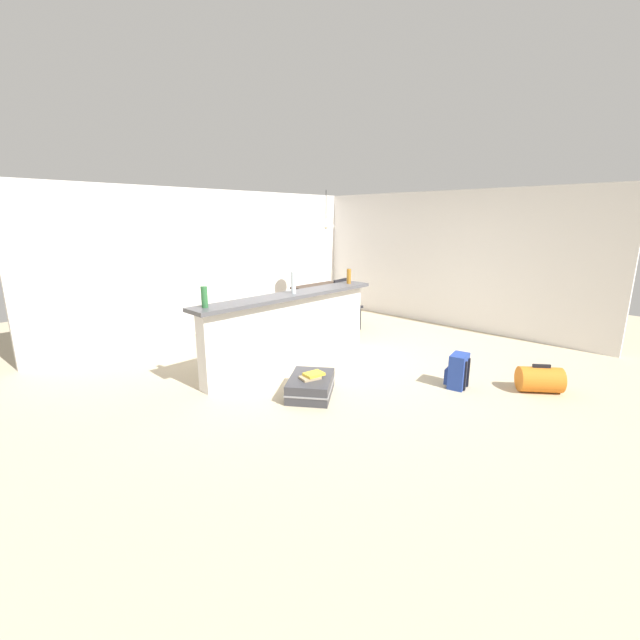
{
  "coord_description": "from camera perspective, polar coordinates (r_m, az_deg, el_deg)",
  "views": [
    {
      "loc": [
        -4.24,
        -3.54,
        2.01
      ],
      "look_at": [
        -0.23,
        0.33,
        0.63
      ],
      "focal_mm": 23.24,
      "sensor_mm": 36.0,
      "label": 1
    }
  ],
  "objects": [
    {
      "name": "backpack_blue",
      "position": [
        5.32,
        18.43,
        -6.74
      ],
      "size": [
        0.31,
        0.28,
        0.42
      ],
      "color": "#233D93",
      "rests_on": "ground_plane"
    },
    {
      "name": "bottle_amber",
      "position": [
        6.5,
        3.99,
        6.03
      ],
      "size": [
        0.07,
        0.07,
        0.23
      ],
      "primitive_type": "cylinder",
      "color": "#9E661E",
      "rests_on": "bar_countertop"
    },
    {
      "name": "wall_back",
      "position": [
        7.88,
        -13.3,
        7.96
      ],
      "size": [
        6.6,
        0.1,
        2.5
      ],
      "primitive_type": "cube",
      "color": "silver",
      "rests_on": "ground_plane"
    },
    {
      "name": "bar_countertop",
      "position": [
        5.65,
        -4.07,
        3.4
      ],
      "size": [
        2.96,
        0.4,
        0.05
      ],
      "primitive_type": "cube",
      "color": "#4C4C51",
      "rests_on": "partition_half_wall"
    },
    {
      "name": "bottle_clear",
      "position": [
        5.62,
        -3.68,
        5.15
      ],
      "size": [
        0.06,
        0.06,
        0.3
      ],
      "primitive_type": "cylinder",
      "color": "silver",
      "rests_on": "bar_countertop"
    },
    {
      "name": "dining_chair_near_partition",
      "position": [
        7.58,
        3.41,
        2.48
      ],
      "size": [
        0.46,
        0.46,
        0.93
      ],
      "color": "black",
      "rests_on": "ground_plane"
    },
    {
      "name": "duffel_bag_orange",
      "position": [
        5.59,
        28.01,
        -7.24
      ],
      "size": [
        0.53,
        0.56,
        0.34
      ],
      "color": "orange",
      "rests_on": "ground_plane"
    },
    {
      "name": "book_stack",
      "position": [
        4.79,
        -1.09,
        -7.68
      ],
      "size": [
        0.3,
        0.22,
        0.06
      ],
      "color": "tan",
      "rests_on": "suitcase_flat_charcoal"
    },
    {
      "name": "ground_plane",
      "position": [
        5.89,
        3.92,
        -6.37
      ],
      "size": [
        13.0,
        13.0,
        0.05
      ],
      "primitive_type": "cube",
      "color": "#BCAD8E"
    },
    {
      "name": "suitcase_flat_charcoal",
      "position": [
        4.88,
        -1.28,
        -9.03
      ],
      "size": [
        0.87,
        0.8,
        0.22
      ],
      "color": "#38383D",
      "rests_on": "ground_plane"
    },
    {
      "name": "wall_right",
      "position": [
        8.28,
        16.31,
        8.05
      ],
      "size": [
        0.1,
        6.0,
        2.5
      ],
      "primitive_type": "cube",
      "color": "silver",
      "rests_on": "ground_plane"
    },
    {
      "name": "partition_half_wall",
      "position": [
        5.76,
        -3.98,
        -1.54
      ],
      "size": [
        2.8,
        0.2,
        0.96
      ],
      "primitive_type": "cube",
      "color": "silver",
      "rests_on": "ground_plane"
    },
    {
      "name": "dining_table",
      "position": [
        8.0,
        0.7,
        4.05
      ],
      "size": [
        1.1,
        0.8,
        0.74
      ],
      "color": "#332319",
      "rests_on": "ground_plane"
    },
    {
      "name": "bottle_green",
      "position": [
        4.9,
        -15.64,
        3.08
      ],
      "size": [
        0.07,
        0.07,
        0.25
      ],
      "primitive_type": "cylinder",
      "color": "#2D6B38",
      "rests_on": "bar_countertop"
    },
    {
      "name": "pendant_lamp",
      "position": [
        7.75,
        0.83,
        13.24
      ],
      "size": [
        0.34,
        0.34,
        0.69
      ],
      "color": "black"
    }
  ]
}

